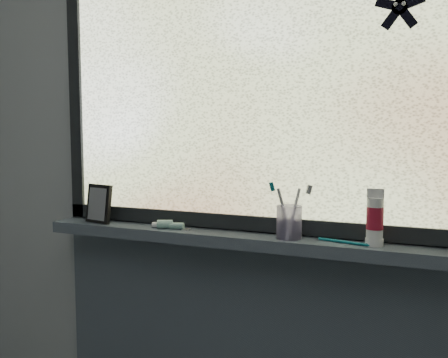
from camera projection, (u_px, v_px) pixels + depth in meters
wall_back at (270, 164)px, 1.68m from camera, size 3.00×0.01×2.50m
windowsill at (263, 242)px, 1.63m from camera, size 1.62×0.14×0.04m
window_pane at (269, 79)px, 1.63m from camera, size 1.50×0.01×1.00m
frame_bottom at (267, 224)px, 1.67m from camera, size 1.60×0.03×0.05m
frame_left at (77, 87)px, 1.93m from camera, size 0.05×0.03×1.10m
starfish_sticker at (400, 7)px, 1.45m from camera, size 0.15×0.02×0.15m
vanity_mirror at (99, 204)px, 1.85m from camera, size 0.12×0.08×0.14m
toothpaste_tube at (169, 225)px, 1.74m from camera, size 0.17×0.09×0.03m
toothbrush_cup at (289, 222)px, 1.58m from camera, size 0.11×0.11×0.11m
toothbrush_lying at (344, 241)px, 1.52m from camera, size 0.20×0.06×0.01m
cream_tube at (375, 215)px, 1.48m from camera, size 0.06×0.06×0.12m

